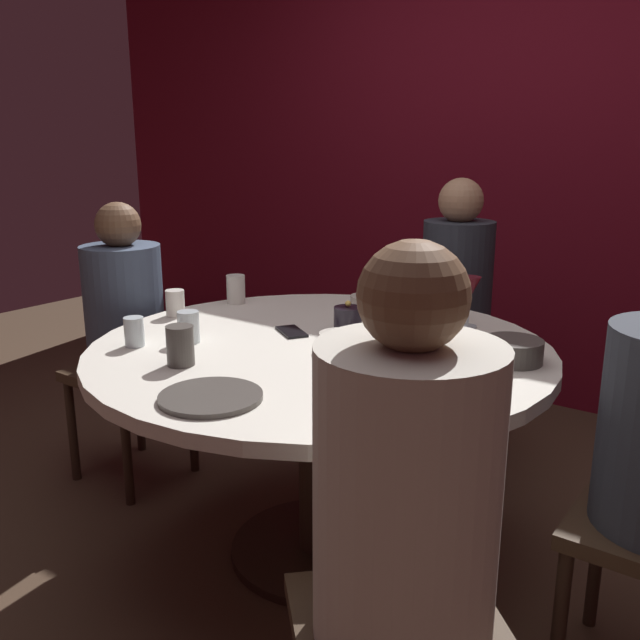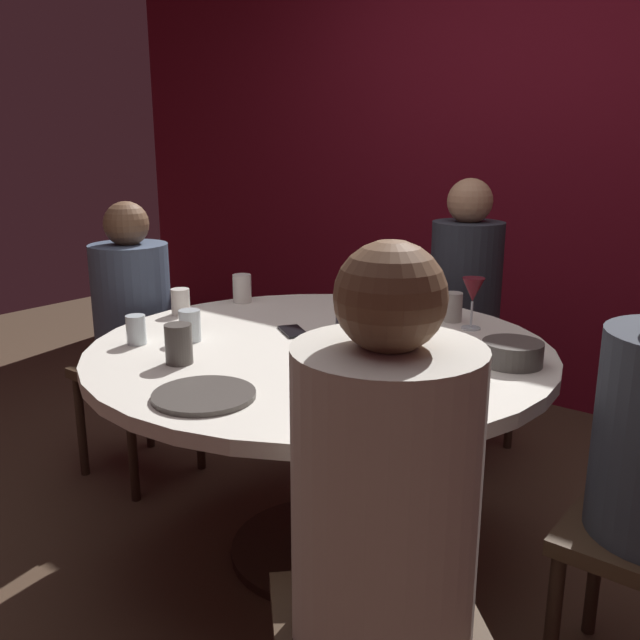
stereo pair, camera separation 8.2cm
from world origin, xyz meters
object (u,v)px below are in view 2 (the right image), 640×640
at_px(seated_diner_left, 133,311).
at_px(seated_diner_back, 465,290).
at_px(bowl_salad_center, 372,305).
at_px(cup_by_left_diner, 136,330).
at_px(cup_beside_wine, 190,326).
at_px(cup_far_edge, 242,288).
at_px(cup_center_front, 181,302).
at_px(cell_phone, 293,331).
at_px(bowl_small_white, 512,353).
at_px(cup_near_candle, 453,307).
at_px(cup_by_right_diner, 179,344).
at_px(bowl_serving_large, 449,367).
at_px(bowl_sauce_side, 339,342).
at_px(seated_diner_front_right, 385,501).
at_px(wine_glass, 473,292).
at_px(candle_holder, 350,319).
at_px(dining_table, 320,386).

distance_m(seated_diner_left, seated_diner_back, 1.37).
height_order(seated_diner_left, bowl_salad_center, seated_diner_left).
bearing_deg(seated_diner_left, cup_by_left_diner, -35.38).
bearing_deg(cup_beside_wine, cup_far_edge, 116.78).
height_order(cup_center_front, cup_far_edge, cup_far_edge).
bearing_deg(seated_diner_back, cell_phone, -9.37).
bearing_deg(bowl_small_white, cup_near_candle, 137.81).
relative_size(cup_by_right_diner, cup_far_edge, 1.04).
xyz_separation_m(bowl_serving_large, cup_beside_wine, (-0.82, -0.18, 0.02)).
height_order(seated_diner_back, bowl_sauce_side, seated_diner_back).
distance_m(bowl_salad_center, cup_by_right_diner, 0.83).
relative_size(cell_phone, bowl_serving_large, 0.79).
distance_m(seated_diner_front_right, wine_glass, 1.21).
distance_m(cell_phone, cup_by_right_diner, 0.45).
bearing_deg(wine_glass, candle_holder, -136.99).
xyz_separation_m(seated_diner_left, bowl_small_white, (1.50, 0.19, 0.07)).
bearing_deg(seated_diner_left, cup_center_front, -2.90).
distance_m(cell_phone, bowl_small_white, 0.72).
bearing_deg(cup_center_front, cup_by_left_diner, -61.88).
bearing_deg(cup_center_front, cup_beside_wine, -35.84).
relative_size(bowl_sauce_side, cup_beside_wine, 1.26).
bearing_deg(bowl_serving_large, cup_near_candle, 116.67).
xyz_separation_m(candle_holder, cup_beside_wine, (-0.34, -0.40, 0.01)).
xyz_separation_m(seated_diner_back, cup_center_front, (-0.64, -1.01, 0.05)).
relative_size(seated_diner_front_right, bowl_serving_large, 6.82).
distance_m(bowl_salad_center, cup_near_candle, 0.30).
distance_m(candle_holder, cup_far_edge, 0.59).
distance_m(dining_table, wine_glass, 0.60).
distance_m(wine_glass, bowl_serving_large, 0.54).
bearing_deg(cup_far_edge, seated_diner_back, 51.02).
xyz_separation_m(dining_table, bowl_small_white, (0.55, 0.19, 0.17)).
height_order(dining_table, cup_far_edge, cup_far_edge).
height_order(bowl_sauce_side, cup_near_candle, cup_near_candle).
height_order(seated_diner_left, wine_glass, seated_diner_left).
distance_m(cell_phone, cup_center_front, 0.49).
bearing_deg(seated_diner_front_right, cup_by_right_diner, 26.93).
height_order(wine_glass, bowl_salad_center, wine_glass).
bearing_deg(dining_table, wine_glass, 57.82).
bearing_deg(cup_far_edge, cup_beside_wine, -63.22).
bearing_deg(bowl_serving_large, cup_beside_wine, -167.26).
bearing_deg(seated_diner_left, bowl_small_white, 7.18).
xyz_separation_m(bowl_serving_large, bowl_sauce_side, (-0.38, 0.02, -0.01)).
xyz_separation_m(wine_glass, bowl_serving_large, (0.18, -0.50, -0.09)).
height_order(cup_by_left_diner, cup_by_right_diner, cup_by_right_diner).
distance_m(bowl_sauce_side, cup_by_right_diner, 0.48).
bearing_deg(cup_far_edge, bowl_sauce_side, -22.18).
distance_m(bowl_small_white, cup_center_front, 1.20).
height_order(seated_diner_back, seated_diner_front_right, same).
bearing_deg(seated_diner_front_right, cell_phone, 3.71).
xyz_separation_m(seated_diner_left, wine_glass, (1.24, 0.46, 0.17)).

